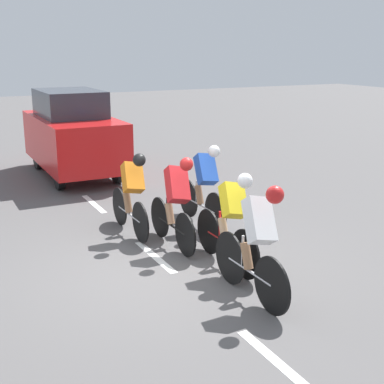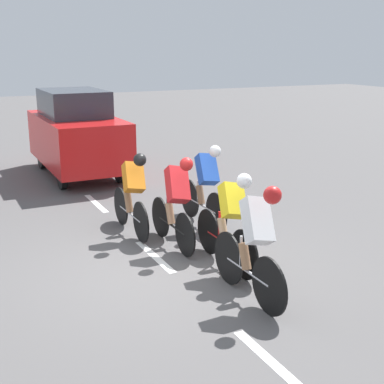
% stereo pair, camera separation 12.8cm
% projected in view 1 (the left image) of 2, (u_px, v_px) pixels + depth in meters
% --- Properties ---
extents(ground_plane, '(60.00, 60.00, 0.00)m').
position_uv_depth(ground_plane, '(166.00, 266.00, 7.82)').
color(ground_plane, '#565454').
extents(lane_stripe_near, '(0.12, 1.40, 0.01)m').
position_uv_depth(lane_stripe_near, '(278.00, 363.00, 5.42)').
color(lane_stripe_near, white).
rests_on(lane_stripe_near, ground).
extents(lane_stripe_mid, '(0.12, 1.40, 0.01)m').
position_uv_depth(lane_stripe_mid, '(155.00, 257.00, 8.18)').
color(lane_stripe_mid, white).
rests_on(lane_stripe_mid, ground).
extents(lane_stripe_far, '(0.12, 1.40, 0.01)m').
position_uv_depth(lane_stripe_far, '(94.00, 204.00, 10.93)').
color(lane_stripe_far, white).
rests_on(lane_stripe_far, ground).
extents(cyclist_yellow, '(0.41, 1.76, 1.44)m').
position_uv_depth(cyclist_yellow, '(231.00, 218.00, 7.63)').
color(cyclist_yellow, black).
rests_on(cyclist_yellow, ground).
extents(cyclist_blue, '(0.39, 1.76, 1.50)m').
position_uv_depth(cyclist_blue, '(204.00, 184.00, 9.42)').
color(cyclist_blue, black).
rests_on(cyclist_blue, ground).
extents(cyclist_white, '(0.43, 1.69, 1.54)m').
position_uv_depth(cyclist_white, '(256.00, 240.00, 6.61)').
color(cyclist_white, black).
rests_on(cyclist_white, ground).
extents(cyclist_red, '(0.42, 1.66, 1.50)m').
position_uv_depth(cyclist_red, '(176.00, 200.00, 8.39)').
color(cyclist_red, black).
rests_on(cyclist_red, ground).
extents(cyclist_orange, '(0.40, 1.70, 1.45)m').
position_uv_depth(cyclist_orange, '(132.00, 192.00, 8.98)').
color(cyclist_orange, black).
rests_on(cyclist_orange, ground).
extents(support_car, '(1.70, 3.81, 2.09)m').
position_uv_depth(support_car, '(73.00, 133.00, 13.12)').
color(support_car, black).
rests_on(support_car, ground).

